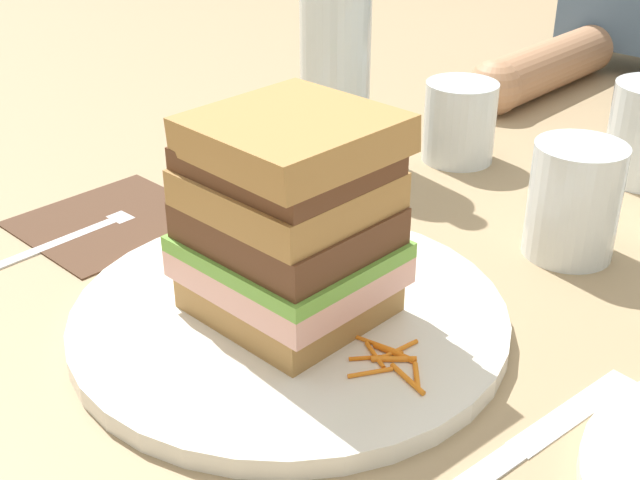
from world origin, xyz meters
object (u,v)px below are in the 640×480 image
(knife, at_px, (515,451))
(main_plate, at_px, (290,317))
(empty_tumbler_0, at_px, (460,122))
(napkin_dark, at_px, (113,220))
(juice_glass, at_px, (573,208))
(fork, at_px, (90,226))
(water_bottle, at_px, (336,25))
(sandwich, at_px, (288,219))

(knife, bearing_deg, main_plate, 178.55)
(knife, distance_m, empty_tumbler_0, 0.42)
(napkin_dark, relative_size, juice_glass, 1.57)
(juice_glass, relative_size, empty_tumbler_0, 1.16)
(main_plate, height_order, empty_tumbler_0, empty_tumbler_0)
(fork, relative_size, water_bottle, 0.57)
(main_plate, height_order, knife, main_plate)
(knife, bearing_deg, fork, -178.55)
(napkin_dark, bearing_deg, empty_tumbler_0, 67.20)
(knife, relative_size, juice_glass, 2.22)
(sandwich, relative_size, fork, 0.84)
(empty_tumbler_0, bearing_deg, napkin_dark, -112.80)
(sandwich, relative_size, napkin_dark, 0.99)
(fork, relative_size, knife, 0.83)
(napkin_dark, height_order, knife, same)
(juice_glass, xyz_separation_m, empty_tumbler_0, (-0.17, 0.10, -0.00))
(sandwich, distance_m, empty_tumbler_0, 0.34)
(napkin_dark, bearing_deg, knife, -1.77)
(empty_tumbler_0, bearing_deg, main_plate, -74.78)
(sandwich, bearing_deg, fork, -176.26)
(main_plate, relative_size, juice_glass, 3.24)
(main_plate, distance_m, sandwich, 0.07)
(main_plate, xyz_separation_m, knife, (0.18, -0.00, -0.01))
(sandwich, height_order, water_bottle, water_bottle)
(main_plate, bearing_deg, fork, -176.21)
(fork, distance_m, juice_glass, 0.39)
(sandwich, height_order, fork, sandwich)
(main_plate, distance_m, water_bottle, 0.33)
(sandwich, relative_size, empty_tumbler_0, 1.80)
(napkin_dark, bearing_deg, fork, -89.29)
(juice_glass, xyz_separation_m, water_bottle, (-0.27, 0.03, 0.09))
(napkin_dark, distance_m, juice_glass, 0.37)
(empty_tumbler_0, bearing_deg, knife, -50.87)
(water_bottle, height_order, empty_tumbler_0, water_bottle)
(napkin_dark, xyz_separation_m, empty_tumbler_0, (0.13, 0.31, 0.04))
(juice_glass, bearing_deg, sandwich, -111.15)
(sandwich, bearing_deg, knife, -1.40)
(empty_tumbler_0, bearing_deg, water_bottle, -144.01)
(knife, bearing_deg, water_bottle, 145.05)
(main_plate, relative_size, knife, 1.46)
(sandwich, height_order, juice_glass, sandwich)
(knife, height_order, empty_tumbler_0, empty_tumbler_0)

